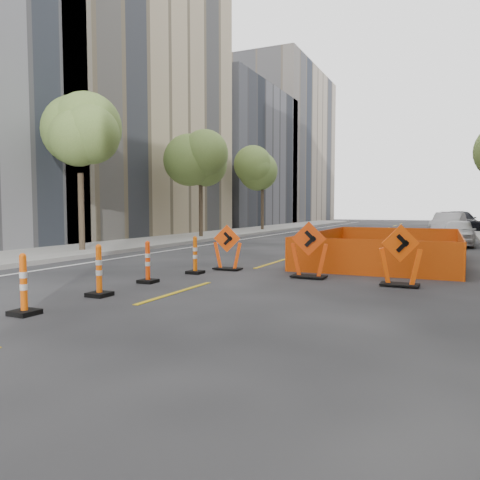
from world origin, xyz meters
The scene contains 19 objects.
ground_plane centered at (0.00, 0.00, 0.00)m, with size 140.00×140.00×0.00m, color black.
sidewalk_left centered at (-9.00, 12.00, 0.07)m, with size 4.00×90.00×0.15m, color gray.
bld_left_c centered at (-17.00, 20.80, 13.00)m, with size 12.00×18.00×26.00m, color tan.
bld_left_d centered at (-17.00, 39.20, 7.00)m, with size 12.00×16.00×14.00m, color #4C4C51.
bld_left_e centered at (-17.00, 55.60, 10.00)m, with size 12.00×20.00×20.00m, color gray.
tree_l_b centered at (-8.40, 10.00, 4.53)m, with size 2.80×2.80×5.95m.
tree_l_c centered at (-8.40, 20.00, 4.53)m, with size 2.80×2.80×5.95m.
tree_l_d centered at (-8.40, 30.00, 4.53)m, with size 2.80×2.80×5.95m.
channelizer_3 centered at (-1.28, 1.02, 0.55)m, with size 0.43×0.43×1.10m, color #F2590A, non-canonical shape.
channelizer_4 centered at (-1.27, 2.94, 0.56)m, with size 0.44×0.44×1.12m, color #FF600A, non-canonical shape.
channelizer_5 centered at (-1.39, 4.85, 0.53)m, with size 0.42×0.42×1.06m, color #F5420A, non-canonical shape.
channelizer_6 centered at (-1.13, 6.77, 0.54)m, with size 0.43×0.43×1.08m, color #D85809, non-canonical shape.
chevron_sign_left centered at (-0.64, 7.87, 0.69)m, with size 0.92×0.55×1.38m, color #FF4B0A, non-canonical shape.
chevron_sign_center centered at (2.08, 7.31, 0.76)m, with size 1.02×0.61×1.52m, color #E43F09, non-canonical shape.
chevron_sign_right centered at (4.45, 6.94, 0.75)m, with size 1.00×0.60×1.50m, color #FB500A, non-canonical shape.
safety_fence centered at (3.42, 12.42, 0.51)m, with size 4.79×8.14×1.02m, color #F8530D, non-canonical shape.
parked_car_near centered at (5.80, 20.59, 0.66)m, with size 1.57×3.90×1.33m, color silver.
parked_car_mid centered at (5.25, 29.25, 0.79)m, with size 1.66×4.77×1.57m, color #B2B1B7.
parked_car_far centered at (5.96, 36.18, 0.80)m, with size 2.24×5.52×1.60m, color black.
Camera 1 is at (5.60, -4.81, 1.90)m, focal length 35.00 mm.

